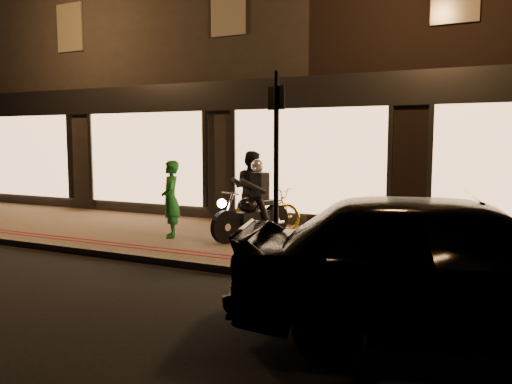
# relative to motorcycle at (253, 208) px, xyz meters

# --- Properties ---
(ground) EXTENTS (90.00, 90.00, 0.00)m
(ground) POSITION_rel_motorcycle_xyz_m (0.48, -2.15, -0.73)
(ground) COLOR black
(ground) RESTS_ON ground
(sidewalk) EXTENTS (50.00, 4.00, 0.12)m
(sidewalk) POSITION_rel_motorcycle_xyz_m (0.48, -0.15, -0.67)
(sidewalk) COLOR brown
(sidewalk) RESTS_ON ground
(kerb_stone) EXTENTS (50.00, 0.14, 0.12)m
(kerb_stone) POSITION_rel_motorcycle_xyz_m (0.48, -2.10, -0.67)
(kerb_stone) COLOR #59544C
(kerb_stone) RESTS_ON ground
(red_kerb_lines) EXTENTS (50.00, 0.26, 0.01)m
(red_kerb_lines) POSITION_rel_motorcycle_xyz_m (0.48, -1.60, -0.61)
(red_kerb_lines) COLOR maroon
(red_kerb_lines) RESTS_ON sidewalk
(building_row) EXTENTS (48.00, 10.11, 8.50)m
(building_row) POSITION_rel_motorcycle_xyz_m (0.48, 6.84, 3.51)
(building_row) COLOR black
(building_row) RESTS_ON ground
(motorcycle) EXTENTS (0.93, 1.83, 1.59)m
(motorcycle) POSITION_rel_motorcycle_xyz_m (0.00, 0.00, 0.00)
(motorcycle) COLOR black
(motorcycle) RESTS_ON sidewalk
(sign_post) EXTENTS (0.33, 0.17, 3.00)m
(sign_post) POSITION_rel_motorcycle_xyz_m (1.30, -1.90, 1.06)
(sign_post) COLOR black
(sign_post) RESTS_ON sidewalk
(bicycle_gold) EXTENTS (1.84, 0.95, 0.92)m
(bicycle_gold) POSITION_rel_motorcycle_xyz_m (-0.26, 1.25, -0.15)
(bicycle_gold) COLOR gold
(bicycle_gold) RESTS_ON sidewalk
(bicycle_dark) EXTENTS (1.59, 0.55, 0.94)m
(bicycle_dark) POSITION_rel_motorcycle_xyz_m (4.55, -1.67, -0.15)
(bicycle_dark) COLOR black
(bicycle_dark) RESTS_ON sidewalk
(person_green) EXTENTS (0.63, 0.68, 1.56)m
(person_green) POSITION_rel_motorcycle_xyz_m (-1.58, -0.56, 0.17)
(person_green) COLOR #1B6521
(person_green) RESTS_ON sidewalk
(person_dark) EXTENTS (0.86, 0.69, 1.72)m
(person_dark) POSITION_rel_motorcycle_xyz_m (-0.77, 1.49, 0.24)
(person_dark) COLOR black
(person_dark) RESTS_ON sidewalk
(parked_car) EXTENTS (5.00, 2.96, 1.60)m
(parked_car) POSITION_rel_motorcycle_xyz_m (3.96, -3.38, 0.06)
(parked_car) COLOR black
(parked_car) RESTS_ON ground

